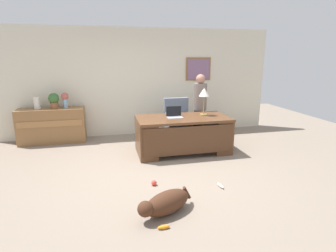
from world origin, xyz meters
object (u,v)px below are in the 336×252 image
Objects in this scene: credenza at (52,126)px; dog_lying at (165,203)px; desk at (183,133)px; dog_toy_ball at (154,183)px; laptop at (174,115)px; vase_empty at (37,103)px; armchair at (178,121)px; dog_toy_bone at (164,227)px; desk_lamp at (204,94)px; person_standing at (200,107)px; dog_toy_plush at (220,186)px; potted_plant at (54,100)px; vase_with_flowers at (65,98)px.

dog_lying is (1.95, -3.61, -0.26)m from credenza.
desk is 1.69m from dog_toy_ball.
vase_empty is at bearing 155.59° from laptop.
armchair is 3.63m from dog_toy_bone.
desk is at bearing 69.03° from dog_toy_bone.
desk_lamp is at bearing 61.30° from dog_toy_bone.
person_standing is 5.01× the size of laptop.
person_standing is at bearing 78.60° from dog_toy_plush.
credenza is (-2.83, 1.39, -0.01)m from desk.
dog_toy_bone is at bearing -64.62° from credenza.
dog_lying is at bearing -116.97° from person_standing.
potted_plant is (-3.35, 0.67, 0.20)m from person_standing.
desk_lamp reaches higher than dog_toy_ball.
vase_empty is 1.85× the size of dog_toy_bone.
dog_lying is at bearing -120.26° from desk_lamp.
vase_with_flowers reaches higher than vase_empty.
desk is 0.91m from armchair.
credenza reaches higher than dog_toy_plush.
dog_toy_ball is 0.46× the size of dog_toy_plush.
vase_with_flowers is (0.34, 0.00, 0.64)m from credenza.
person_standing reaches higher than credenza.
vase_empty reaches higher than dog_lying.
dog_lying is at bearing -62.82° from potted_plant.
vase_with_flowers is at bearing 157.15° from desk_lamp.
armchair is (0.12, 0.90, 0.05)m from desk.
person_standing is 3.18m from vase_with_flowers.
laptop is at bearing -29.92° from vase_with_flowers.
laptop reaches higher than dog_toy_ball.
dog_lying is 2.48m from laptop.
laptop is 3.22m from vase_empty.
credenza is 0.62m from vase_empty.
armchair is 1.72× the size of desk_lamp.
credenza is 8.09× the size of dog_toy_plush.
dog_toy_ball is 1.05m from dog_toy_plush.
dog_toy_bone is at bearing -107.63° from armchair.
armchair is 3.29m from dog_lying.
desk is 2.75m from dog_toy_bone.
person_standing is 2.58m from dog_toy_plush.
vase_empty reaches higher than armchair.
vase_with_flowers is 4.16m from dog_toy_plush.
desk reaches higher than dog_toy_plush.
dog_toy_bone is (-0.97, -2.54, -0.40)m from desk.
desk_lamp is 1.64× the size of vase_with_flowers.
potted_plant reaches higher than dog_lying.
laptop reaches higher than dog_toy_bone.
dog_lying is 5.24× the size of dog_toy_bone.
dog_toy_ball is at bearing -56.31° from potted_plant.
dog_toy_bone and dog_toy_plush have the same top height.
potted_plant is 1.94× the size of dog_toy_plush.
person_standing reaches higher than dog_lying.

